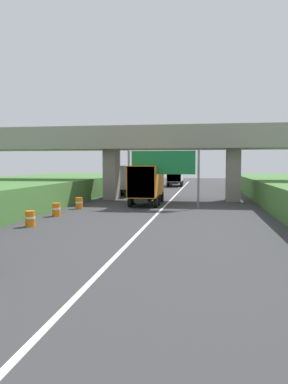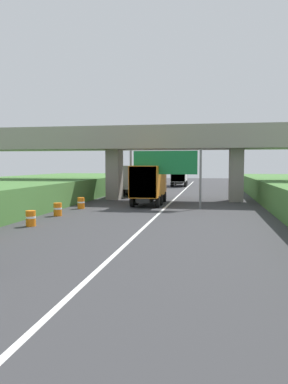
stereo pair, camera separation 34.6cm
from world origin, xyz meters
name	(u,v)px [view 1 (the left image)]	position (x,y,z in m)	size (l,w,h in m)	color
lane_centre_stripe	(162,209)	(0.00, 29.56, 0.00)	(0.20, 99.12, 0.01)	white
overpass_bridge	(171,146)	(0.00, 36.95, 5.40)	(40.00, 4.80, 7.25)	gray
overhead_highway_sign	(163,166)	(0.00, 30.02, 3.44)	(5.88, 0.18, 4.75)	slate
truck_red	(133,178)	(-4.94, 42.89, 1.93)	(2.44, 7.30, 3.44)	black
truck_black	(176,174)	(-1.45, 61.78, 1.93)	(2.44, 7.30, 3.44)	black
truck_orange	(147,183)	(-1.67, 32.37, 1.93)	(2.44, 7.30, 3.44)	black
car_blue	(154,181)	(-4.88, 60.31, 0.86)	(1.86, 4.10, 1.72)	#233D9E
construction_barrel_3	(30,219)	(-6.47, 19.57, 0.46)	(0.57, 0.57, 0.90)	orange
construction_barrel_4	(56,209)	(-6.70, 23.96, 0.46)	(0.57, 0.57, 0.90)	orange
construction_barrel_5	(79,203)	(-6.58, 28.35, 0.46)	(0.57, 0.57, 0.90)	orange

